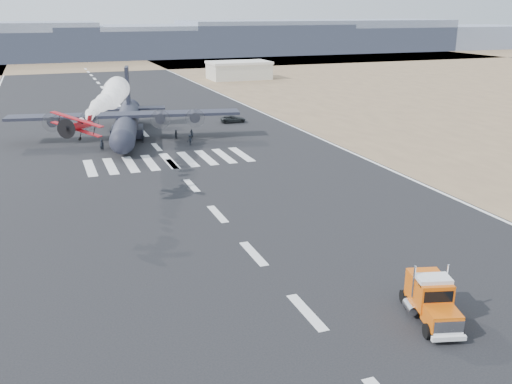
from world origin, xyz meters
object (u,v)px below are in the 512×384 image
semi_truck (431,298)px  aerobatic_biplane (78,126)px  hangar_right (239,70)px  crew_a (192,134)px  crew_h (176,135)px  transport_aircraft (127,121)px  crew_c (190,140)px  crew_d (143,138)px  crew_b (102,145)px  crew_e (120,143)px  support_vehicle (233,119)px  crew_g (102,145)px  crew_f (127,139)px

semi_truck → aerobatic_biplane: bearing=137.3°
hangar_right → aerobatic_biplane: size_ratio=3.34×
hangar_right → crew_a: 93.61m
semi_truck → crew_h: size_ratio=4.95×
transport_aircraft → crew_c: bearing=-35.6°
hangar_right → crew_d: bearing=-119.1°
crew_b → crew_e: bearing=86.0°
hangar_right → crew_a: (-38.55, -85.28, -2.17)m
transport_aircraft → crew_b: (-5.46, -7.99, -2.18)m
crew_a → crew_h: crew_a is taller
aerobatic_biplane → crew_h: bearing=76.9°
support_vehicle → crew_h: crew_h is taller
crew_e → crew_g: bearing=-36.9°
crew_a → crew_b: 16.77m
aerobatic_biplane → transport_aircraft: transport_aircraft is taller
crew_d → crew_e: bearing=7.9°
crew_e → hangar_right: bearing=172.5°
aerobatic_biplane → crew_a: 39.99m
semi_truck → crew_b: bearing=120.6°
transport_aircraft → crew_d: size_ratio=24.50×
crew_f → crew_h: (9.02, 0.33, -0.02)m
aerobatic_biplane → crew_e: (8.17, 30.05, -9.05)m
support_vehicle → crew_a: crew_a is taller
crew_g → crew_b: bearing=101.1°
crew_e → crew_f: 2.90m
hangar_right → crew_g: size_ratio=10.89×
semi_truck → crew_h: (-3.68, 69.29, -0.94)m
crew_h → transport_aircraft: bearing=136.1°
hangar_right → aerobatic_biplane: bearing=-117.0°
crew_b → crew_g: bearing=-25.4°
crew_h → aerobatic_biplane: bearing=-135.7°
aerobatic_biplane → crew_d: bearing=85.4°
support_vehicle → crew_d: crew_d is taller
crew_a → crew_d: bearing=35.3°
crew_c → crew_e: (-11.70, 2.80, -0.15)m
crew_a → crew_b: crew_b is taller
aerobatic_biplane → crew_a: aerobatic_biplane is taller
crew_b → crew_f: size_ratio=1.03×
aerobatic_biplane → support_vehicle: size_ratio=1.18×
crew_f → crew_g: bearing=-10.7°
aerobatic_biplane → crew_d: 35.58m
support_vehicle → crew_c: bearing=147.5°
support_vehicle → crew_d: size_ratio=3.12×
semi_truck → crew_c: bearing=108.0°
crew_a → crew_c: bearing=105.4°
aerobatic_biplane → crew_e: aerobatic_biplane is taller
support_vehicle → crew_e: 29.02m
crew_f → crew_h: size_ratio=1.03×
hangar_right → crew_d: hangar_right is taller
crew_a → crew_f: size_ratio=0.98×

